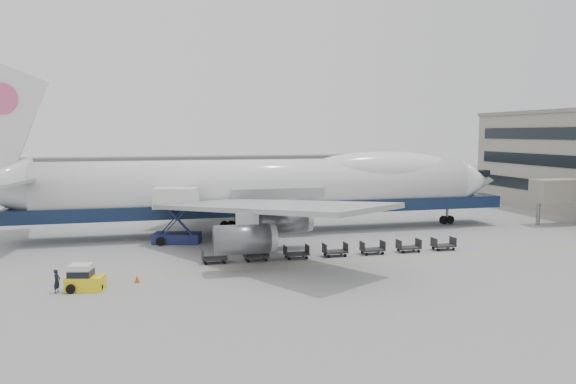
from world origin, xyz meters
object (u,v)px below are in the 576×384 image
object	(u,v)px
catering_truck	(176,212)
baggage_tug	(83,279)
ground_worker	(57,281)
airliner	(269,186)

from	to	relation	value
catering_truck	baggage_tug	distance (m)	19.15
ground_worker	baggage_tug	bearing A→B (deg)	-60.39
ground_worker	airliner	bearing A→B (deg)	-21.68
airliner	catering_truck	world-z (taller)	airliner
baggage_tug	ground_worker	size ratio (longest dim) A/B	1.69
baggage_tug	ground_worker	distance (m)	1.90
catering_truck	baggage_tug	size ratio (longest dim) A/B	2.00
catering_truck	ground_worker	xyz separation A→B (m)	(-9.97, -17.39, -2.54)
baggage_tug	airliner	bearing A→B (deg)	60.67
catering_truck	ground_worker	distance (m)	20.21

